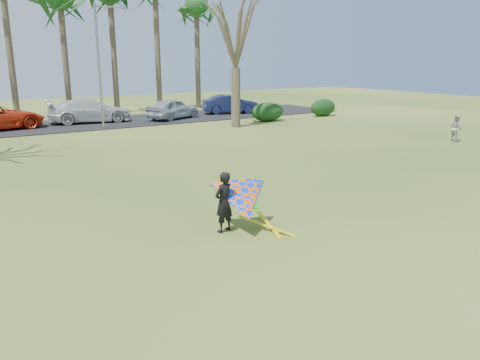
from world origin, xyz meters
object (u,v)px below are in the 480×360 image
bare_tree_right (236,27)px  kite_flyer (241,201)px  streetlight (101,61)px  car_5 (230,104)px  car_3 (89,111)px  pedestrian_a (456,128)px  car_4 (173,109)px

bare_tree_right → kite_flyer: bearing=-122.0°
bare_tree_right → kite_flyer: (-10.69, -17.12, -5.72)m
streetlight → car_5: (11.65, 2.85, -3.63)m
car_3 → pedestrian_a: (15.35, -19.12, -0.15)m
car_4 → car_5: size_ratio=0.98×
bare_tree_right → car_5: bare_tree_right is taller
car_3 → pedestrian_a: 24.52m
car_4 → pedestrian_a: bearing=-176.0°
car_3 → kite_flyer: kite_flyer is taller
car_3 → pedestrian_a: car_3 is taller
pedestrian_a → kite_flyer: size_ratio=0.63×
car_3 → car_4: size_ratio=1.26×
kite_flyer → bare_tree_right: bearing=58.0°
car_3 → kite_flyer: 24.70m
car_5 → bare_tree_right: bearing=167.5°
bare_tree_right → car_3: (-7.93, 7.43, -5.66)m
car_5 → streetlight: bearing=120.3°
streetlight → car_5: bearing=13.8°
streetlight → car_3: size_ratio=1.38×
car_4 → kite_flyer: bearing=135.4°
car_4 → pedestrian_a: 20.03m
bare_tree_right → pedestrian_a: (7.42, -11.69, -5.81)m
car_4 → pedestrian_a: (9.33, -17.72, -0.09)m
bare_tree_right → pedestrian_a: 15.01m
car_4 → pedestrian_a: car_4 is taller
car_5 → kite_flyer: bearing=165.3°
streetlight → car_4: (5.92, 2.03, -3.62)m
bare_tree_right → car_4: size_ratio=2.00×
pedestrian_a → car_4: bearing=42.3°
car_3 → pedestrian_a: bearing=-134.4°
kite_flyer → pedestrian_a: bearing=16.7°
car_4 → car_5: 5.78m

